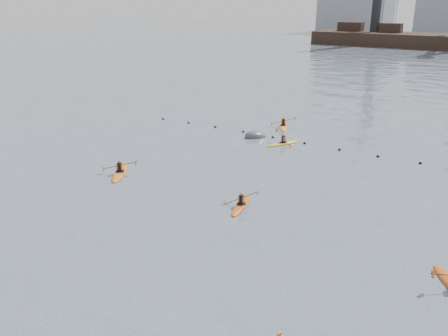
{
  "coord_description": "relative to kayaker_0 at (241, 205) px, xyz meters",
  "views": [
    {
      "loc": [
        12.49,
        -12.31,
        11.31
      ],
      "look_at": [
        -0.22,
        7.45,
        2.8
      ],
      "focal_mm": 38.0,
      "sensor_mm": 36.0,
      "label": 1
    }
  ],
  "objects": [
    {
      "name": "ground",
      "position": [
        0.06,
        -9.05,
        -0.09
      ],
      "size": [
        400.0,
        400.0,
        0.0
      ],
      "primitive_type": "plane",
      "color": "#3E4C5B",
      "rests_on": "ground"
    },
    {
      "name": "kayaker_2",
      "position": [
        -9.62,
        0.11,
        0.01
      ],
      "size": [
        2.41,
        3.39,
        1.17
      ],
      "rotation": [
        0.0,
        0.0,
        0.54
      ],
      "color": "orange",
      "rests_on": "ground"
    },
    {
      "name": "kayaker_5",
      "position": [
        -5.72,
        17.12,
        0.01
      ],
      "size": [
        2.19,
        3.3,
        1.18
      ],
      "rotation": [
        0.0,
        0.0,
        0.49
      ],
      "color": "orange",
      "rests_on": "ground"
    },
    {
      "name": "float_line",
      "position": [
        -0.44,
        13.49,
        -0.06
      ],
      "size": [
        33.24,
        0.73,
        0.24
      ],
      "color": "black",
      "rests_on": "ground"
    },
    {
      "name": "kayaker_3",
      "position": [
        -3.35,
        12.3,
        0.0
      ],
      "size": [
        2.01,
        3.03,
        1.23
      ],
      "rotation": [
        0.0,
        0.0,
        -0.49
      ],
      "color": "gold",
      "rests_on": "ground"
    },
    {
      "name": "mooring_buoy",
      "position": [
        -6.26,
        12.95,
        -0.09
      ],
      "size": [
        2.28,
        2.51,
        1.43
      ],
      "primitive_type": "ellipsoid",
      "rotation": [
        0.0,
        0.21,
        0.94
      ],
      "color": "#393B3E",
      "rests_on": "ground"
    },
    {
      "name": "kayaker_0",
      "position": [
        0.0,
        0.0,
        0.0
      ],
      "size": [
        2.13,
        3.13,
        1.26
      ],
      "rotation": [
        0.0,
        0.0,
        0.23
      ],
      "color": "#C74F12",
      "rests_on": "ground"
    }
  ]
}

